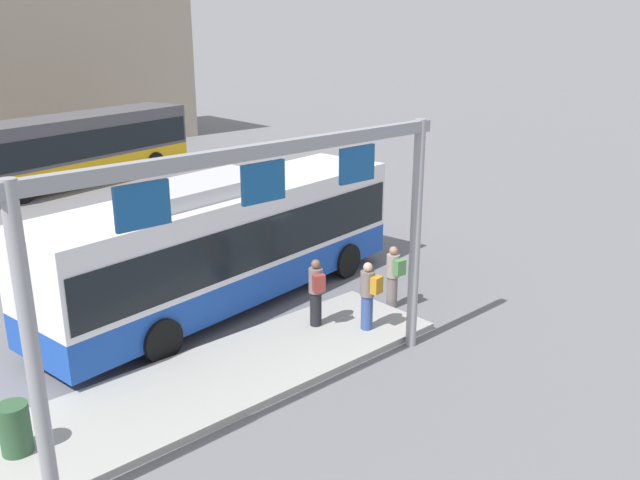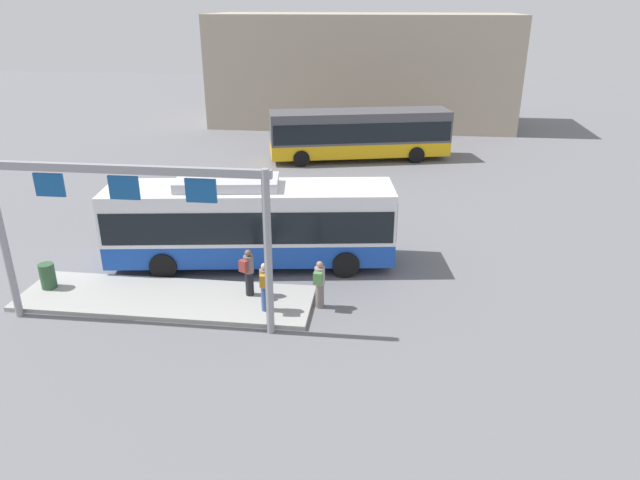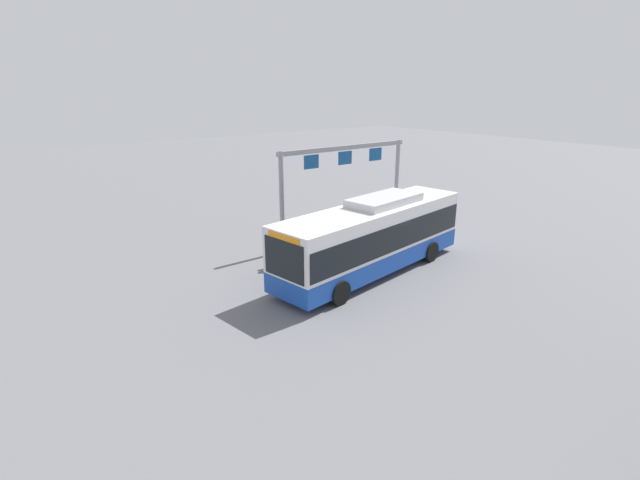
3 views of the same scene
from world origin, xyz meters
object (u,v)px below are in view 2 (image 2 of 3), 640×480
person_waiting_near (265,286)px  person_waiting_mid (248,271)px  bus_background_left (360,132)px  bus_main (251,220)px  trash_bin (48,276)px  person_boarding (320,283)px

person_waiting_near → person_waiting_mid: 1.24m
bus_background_left → bus_main: bearing=65.1°
bus_main → bus_background_left: size_ratio=0.95×
bus_background_left → trash_bin: bearing=49.6°
bus_main → trash_bin: (-6.53, -3.14, -1.20)m
person_waiting_near → trash_bin: bearing=77.6°
person_waiting_mid → trash_bin: 7.11m
bus_background_left → person_waiting_near: bearing=70.8°
bus_background_left → person_boarding: bus_background_left is taller
bus_background_left → person_waiting_near: 20.26m
person_waiting_near → trash_bin: 7.91m
bus_main → bus_background_left: (3.16, 16.36, -0.03)m
bus_main → person_waiting_near: bearing=-78.9°
bus_main → trash_bin: bearing=-162.5°
bus_main → trash_bin: bus_main is taller
person_waiting_near → bus_background_left: bearing=-12.7°
bus_main → bus_background_left: bearing=70.9°
person_boarding → person_waiting_near: (-1.67, -0.70, 0.16)m
person_boarding → trash_bin: 9.54m
bus_background_left → trash_bin: size_ratio=12.79×
trash_bin → person_waiting_mid: bearing=2.4°
person_waiting_near → bus_main: bearing=11.7°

